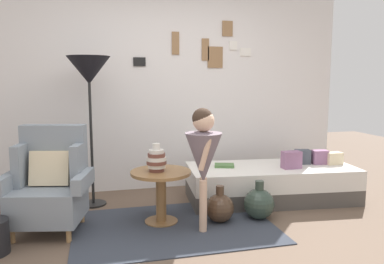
{
  "coord_description": "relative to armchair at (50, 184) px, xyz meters",
  "views": [
    {
      "loc": [
        -0.82,
        -2.88,
        1.39
      ],
      "look_at": [
        0.15,
        0.95,
        0.85
      ],
      "focal_mm": 35.68,
      "sensor_mm": 36.0,
      "label": 1
    }
  ],
  "objects": [
    {
      "name": "daybed",
      "position": [
        2.38,
        0.32,
        -0.24
      ],
      "size": [
        1.97,
        0.98,
        0.4
      ],
      "color": "#4C4742",
      "rests_on": "ground"
    },
    {
      "name": "vase_striped",
      "position": [
        0.98,
        -0.08,
        0.19
      ],
      "size": [
        0.19,
        0.19,
        0.27
      ],
      "color": "brown",
      "rests_on": "side_table"
    },
    {
      "name": "rug",
      "position": [
        1.12,
        -0.23,
        -0.43
      ],
      "size": [
        1.88,
        1.28,
        0.01
      ],
      "primitive_type": "cube",
      "color": "#333842",
      "rests_on": "ground"
    },
    {
      "name": "demijohn_near",
      "position": [
        1.58,
        -0.21,
        -0.29
      ],
      "size": [
        0.28,
        0.28,
        0.37
      ],
      "color": "#473323",
      "rests_on": "ground"
    },
    {
      "name": "person_child",
      "position": [
        1.37,
        -0.36,
        0.29
      ],
      "size": [
        0.34,
        0.34,
        1.14
      ],
      "color": "#D8AD8E",
      "rests_on": "ground"
    },
    {
      "name": "pillow_head",
      "position": [
        3.15,
        0.24,
        0.03
      ],
      "size": [
        0.19,
        0.13,
        0.14
      ],
      "primitive_type": "cube",
      "rotation": [
        0.0,
        0.0,
        -0.03
      ],
      "color": "beige",
      "rests_on": "daybed"
    },
    {
      "name": "pillow_back",
      "position": [
        2.8,
        0.35,
        0.05
      ],
      "size": [
        0.19,
        0.15,
        0.17
      ],
      "primitive_type": "cube",
      "rotation": [
        0.0,
        0.0,
        -0.21
      ],
      "color": "#474C56",
      "rests_on": "daybed"
    },
    {
      "name": "book_on_daybed",
      "position": [
        1.85,
        0.42,
        -0.02
      ],
      "size": [
        0.26,
        0.22,
        0.03
      ],
      "primitive_type": "cube",
      "rotation": [
        0.0,
        0.0,
        -0.32
      ],
      "color": "#4C763E",
      "rests_on": "daybed"
    },
    {
      "name": "pillow_extra",
      "position": [
        2.55,
        0.16,
        0.06
      ],
      "size": [
        0.21,
        0.12,
        0.19
      ],
      "primitive_type": "cube",
      "rotation": [
        0.0,
        0.0,
        0.02
      ],
      "color": "gray",
      "rests_on": "daybed"
    },
    {
      "name": "gallery_wall",
      "position": [
        1.26,
        1.19,
        0.86
      ],
      "size": [
        4.8,
        0.12,
        2.6
      ],
      "color": "silver",
      "rests_on": "ground"
    },
    {
      "name": "floor_lamp",
      "position": [
        0.37,
        0.64,
        1.01
      ],
      "size": [
        0.46,
        0.46,
        1.64
      ],
      "color": "black",
      "rests_on": "ground"
    },
    {
      "name": "ground_plane",
      "position": [
        1.25,
        -0.76,
        -0.44
      ],
      "size": [
        12.0,
        12.0,
        0.0
      ],
      "primitive_type": "plane",
      "color": "brown"
    },
    {
      "name": "pillow_mid",
      "position": [
        2.99,
        0.29,
        0.04
      ],
      "size": [
        0.19,
        0.14,
        0.16
      ],
      "primitive_type": "cube",
      "rotation": [
        0.0,
        0.0,
        -0.11
      ],
      "color": "gray",
      "rests_on": "daybed"
    },
    {
      "name": "side_table",
      "position": [
        1.02,
        -0.08,
        -0.06
      ],
      "size": [
        0.59,
        0.59,
        0.52
      ],
      "color": "olive",
      "rests_on": "ground"
    },
    {
      "name": "armchair",
      "position": [
        0.0,
        0.0,
        0.0
      ],
      "size": [
        0.84,
        0.71,
        0.97
      ],
      "color": "tan",
      "rests_on": "ground"
    },
    {
      "name": "demijohn_far",
      "position": [
        1.99,
        -0.22,
        -0.28
      ],
      "size": [
        0.31,
        0.31,
        0.39
      ],
      "color": "#2D3D33",
      "rests_on": "ground"
    }
  ]
}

